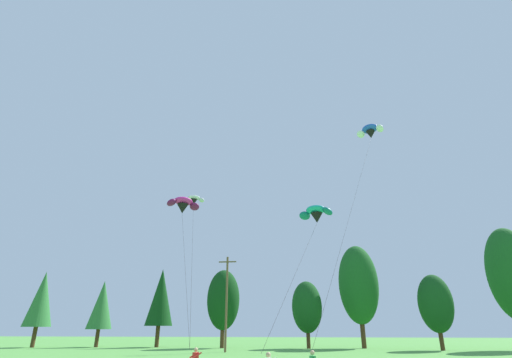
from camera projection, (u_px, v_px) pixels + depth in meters
The scene contains 13 objects.
treeline_tree_a at pixel (41, 299), 56.53m from camera, with size 3.93×3.93×10.57m.
treeline_tree_b at pixel (102, 305), 57.20m from camera, with size 3.65×3.65×9.33m.
treeline_tree_c at pixel (161, 297), 57.38m from camera, with size 4.04×4.04×11.10m.
treeline_tree_d at pixel (223, 300), 55.01m from camera, with size 4.66×4.66×10.61m.
treeline_tree_e at pixel (307, 307), 53.50m from camera, with size 4.19×4.19×8.86m.
treeline_tree_f at pixel (358, 284), 55.03m from camera, with size 5.59×5.59×14.04m.
treeline_tree_g at pixel (435, 303), 49.16m from camera, with size 4.29×4.29×9.21m.
treeline_tree_h at pixel (512, 273), 50.70m from camera, with size 6.00×6.00×15.55m.
utility_pole at pixel (227, 300), 45.88m from camera, with size 2.20×0.26×10.93m.
parafoil_kite_high_white at pixel (194, 200), 42.84m from camera, with size 6.80×18.47×15.09m.
parafoil_kite_mid_teal at pixel (316, 213), 31.54m from camera, with size 4.86×13.78×10.62m.
parafoil_kite_far_blue_white at pixel (370, 131), 42.96m from camera, with size 9.76×20.40×23.02m.
parafoil_kite_low_magenta at pixel (183, 205), 36.18m from camera, with size 6.33×13.13×12.76m.
Camera 1 is at (1.53, 1.06, 2.72)m, focal length 26.70 mm.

